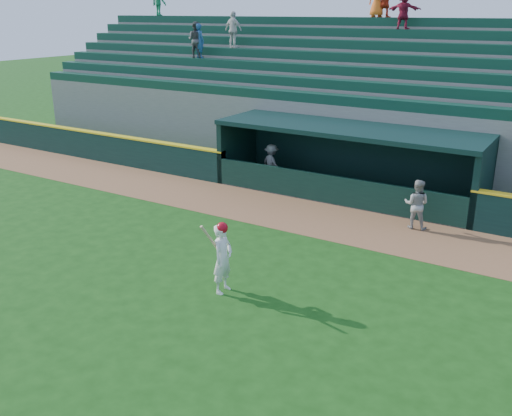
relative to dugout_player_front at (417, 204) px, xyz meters
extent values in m
plane|color=#164411|center=(-3.13, -5.73, -0.77)|extent=(120.00, 120.00, 0.00)
cube|color=brown|center=(-3.13, -0.83, -0.76)|extent=(40.00, 3.00, 0.01)
cube|color=black|center=(-15.38, 0.82, -0.17)|extent=(15.50, 0.30, 1.20)
cube|color=yellow|center=(-15.38, 0.82, 0.46)|extent=(15.50, 0.32, 0.06)
imported|color=#979893|center=(0.00, 0.00, 0.00)|extent=(0.81, 0.67, 1.53)
imported|color=#969691|center=(-6.19, 1.97, -0.03)|extent=(1.09, 0.86, 1.47)
cube|color=slate|center=(-3.13, 1.97, -0.75)|extent=(9.00, 2.60, 0.04)
cube|color=black|center=(-7.73, 1.97, 0.38)|extent=(0.20, 2.60, 2.30)
cube|color=black|center=(1.47, 1.97, 0.38)|extent=(0.20, 2.60, 2.30)
cube|color=black|center=(-3.13, 3.27, 0.38)|extent=(9.40, 0.20, 2.30)
cube|color=black|center=(-3.13, 1.97, 1.61)|extent=(9.40, 2.80, 0.16)
cube|color=black|center=(-3.13, 0.75, -0.27)|extent=(9.00, 0.16, 1.00)
cube|color=brown|center=(-3.13, 2.77, -0.52)|extent=(8.40, 0.45, 0.10)
cube|color=slate|center=(-3.13, 3.80, 0.69)|extent=(34.00, 0.85, 2.91)
cube|color=#0F3828|center=(-3.13, 3.68, 2.32)|extent=(34.00, 0.60, 0.36)
cube|color=slate|center=(-3.13, 4.65, 0.91)|extent=(34.00, 0.85, 3.36)
cube|color=#0F3828|center=(-3.13, 4.53, 2.77)|extent=(34.00, 0.60, 0.36)
cube|color=slate|center=(-3.13, 5.50, 1.14)|extent=(34.00, 0.85, 3.81)
cube|color=#0F3828|center=(-3.13, 5.38, 3.22)|extent=(34.00, 0.60, 0.36)
cube|color=slate|center=(-3.13, 6.35, 1.36)|extent=(34.00, 0.85, 4.26)
cube|color=#0F3828|center=(-3.13, 6.23, 3.67)|extent=(34.00, 0.60, 0.36)
cube|color=slate|center=(-3.13, 7.20, 1.59)|extent=(34.00, 0.85, 4.71)
cube|color=#0F3828|center=(-3.13, 7.08, 4.12)|extent=(34.00, 0.60, 0.36)
cube|color=slate|center=(-3.13, 8.05, 1.81)|extent=(34.00, 0.85, 5.16)
cube|color=#0F3828|center=(-3.13, 7.93, 4.57)|extent=(34.00, 0.60, 0.36)
cube|color=slate|center=(-3.13, 8.90, 2.04)|extent=(34.00, 0.85, 5.61)
cube|color=#0F3828|center=(-3.13, 8.78, 5.02)|extent=(34.00, 0.60, 0.36)
cube|color=slate|center=(-3.13, 9.47, 2.04)|extent=(34.50, 0.30, 5.61)
imported|color=silver|center=(-10.75, 6.25, 4.65)|extent=(0.98, 0.50, 1.60)
imported|color=maroon|center=(-3.45, 7.95, 5.49)|extent=(1.36, 0.44, 1.47)
imported|color=#234E83|center=(-12.06, 5.40, 4.17)|extent=(0.63, 0.49, 1.52)
imported|color=#474747|center=(-12.27, 5.40, 4.21)|extent=(0.86, 0.71, 1.60)
imported|color=#187043|center=(-17.29, 8.80, 6.00)|extent=(1.12, 0.78, 1.60)
imported|color=red|center=(-4.58, 8.80, 5.93)|extent=(1.36, 0.48, 1.45)
imported|color=white|center=(-2.60, -6.44, 0.07)|extent=(0.43, 0.63, 1.68)
sphere|color=#B20917|center=(-2.60, -6.44, 0.84)|extent=(0.27, 0.27, 0.27)
cylinder|color=#CFB284|center=(-2.78, -6.66, 0.61)|extent=(0.25, 0.49, 0.76)
camera|label=1|loc=(4.41, -16.32, 5.55)|focal=40.00mm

